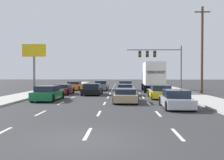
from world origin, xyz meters
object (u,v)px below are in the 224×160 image
(utility_pole_mid, at_px, (202,49))
(roadside_billboard, at_px, (34,57))
(car_maroon, at_px, (63,89))
(car_white, at_px, (125,86))
(car_blue, at_px, (125,90))
(car_gray, at_px, (101,86))
(box_truck, at_px, (153,76))
(car_black, at_px, (92,90))
(car_yellow, at_px, (160,92))
(car_green, at_px, (48,93))
(car_orange, at_px, (75,86))
(car_silver, at_px, (176,100))
(traffic_signal_mast, at_px, (156,56))
(car_tan, at_px, (126,96))

(utility_pole_mid, height_order, roadside_billboard, utility_pole_mid)
(car_maroon, relative_size, car_white, 0.96)
(car_blue, height_order, roadside_billboard, roadside_billboard)
(car_gray, distance_m, box_truck, 7.49)
(car_black, bearing_deg, car_blue, -1.01)
(car_blue, xyz_separation_m, car_yellow, (3.24, -3.67, 0.03))
(box_truck, height_order, utility_pole_mid, utility_pole_mid)
(car_green, height_order, car_yellow, car_green)
(car_orange, xyz_separation_m, car_silver, (10.29, -19.13, -0.00))
(car_green, xyz_separation_m, traffic_signal_mast, (11.71, 17.77, 4.36))
(car_orange, distance_m, car_gray, 3.92)
(car_white, bearing_deg, car_black, -115.96)
(car_white, bearing_deg, car_gray, -178.96)
(box_truck, distance_m, traffic_signal_mast, 7.52)
(car_yellow, bearing_deg, car_white, 105.01)
(car_silver, distance_m, traffic_signal_mast, 22.95)
(car_blue, relative_size, box_truck, 0.61)
(car_green, bearing_deg, car_yellow, 12.77)
(car_maroon, xyz_separation_m, car_black, (3.39, -0.67, 0.02))
(car_orange, xyz_separation_m, utility_pole_mid, (15.95, -6.40, 4.58))
(roadside_billboard, bearing_deg, car_black, -50.56)
(utility_pole_mid, bearing_deg, car_blue, -166.76)
(car_blue, relative_size, car_yellow, 1.05)
(car_gray, bearing_deg, roadside_billboard, 153.40)
(traffic_signal_mast, distance_m, utility_pole_mid, 10.51)
(car_blue, relative_size, utility_pole_mid, 0.47)
(car_white, xyz_separation_m, car_blue, (-0.16, -7.79, -0.05))
(car_gray, relative_size, roadside_billboard, 0.65)
(car_white, bearing_deg, car_orange, 174.46)
(car_white, height_order, traffic_signal_mast, traffic_signal_mast)
(car_green, bearing_deg, box_truck, 46.55)
(car_blue, distance_m, traffic_signal_mast, 13.56)
(car_gray, xyz_separation_m, car_silver, (6.44, -18.37, -0.06))
(car_orange, height_order, car_gray, car_gray)
(car_green, bearing_deg, car_black, 62.22)
(car_white, bearing_deg, car_tan, -90.90)
(car_maroon, distance_m, box_truck, 11.53)
(car_maroon, relative_size, car_gray, 0.87)
(car_black, bearing_deg, car_white, 64.04)
(car_orange, relative_size, car_blue, 0.95)
(car_silver, bearing_deg, car_white, 99.45)
(car_orange, bearing_deg, car_white, -5.54)
(car_tan, distance_m, roadside_billboard, 25.57)
(car_tan, distance_m, utility_pole_mid, 13.66)
(car_white, relative_size, traffic_signal_mast, 0.50)
(car_green, bearing_deg, car_maroon, 91.97)
(car_gray, height_order, box_truck, box_truck)
(car_tan, bearing_deg, roadside_billboard, 125.26)
(car_gray, xyz_separation_m, car_yellow, (6.45, -11.41, -0.05))
(car_orange, relative_size, car_black, 1.05)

